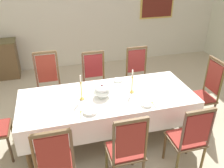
% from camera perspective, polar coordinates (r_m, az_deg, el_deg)
% --- Properties ---
extents(ground, '(7.67, 6.21, 0.04)m').
position_cam_1_polar(ground, '(4.05, -0.76, -12.87)').
color(ground, '#B9AD92').
extents(back_wall, '(7.67, 0.08, 3.36)m').
position_cam_1_polar(back_wall, '(6.22, -8.56, 19.10)').
color(back_wall, beige).
rests_on(back_wall, ground).
extents(dining_table, '(2.60, 1.07, 0.77)m').
position_cam_1_polar(dining_table, '(3.67, -1.08, -3.78)').
color(dining_table, brown).
rests_on(dining_table, ground).
extents(tablecloth, '(2.62, 1.09, 0.38)m').
position_cam_1_polar(tablecloth, '(3.68, -1.07, -4.05)').
color(tablecloth, white).
rests_on(tablecloth, dining_table).
extents(chair_south_a, '(0.44, 0.42, 1.11)m').
position_cam_1_polar(chair_south_a, '(2.94, -13.22, -17.66)').
color(chair_south_a, brown).
rests_on(chair_south_a, ground).
extents(chair_north_a, '(0.44, 0.42, 1.17)m').
position_cam_1_polar(chair_north_a, '(4.46, -14.71, -0.15)').
color(chair_north_a, brown).
rests_on(chair_north_a, ground).
extents(chair_south_b, '(0.44, 0.42, 1.10)m').
position_cam_1_polar(chair_south_b, '(3.04, 3.40, -15.10)').
color(chair_south_b, brown).
rests_on(chair_south_b, ground).
extents(chair_north_b, '(0.44, 0.42, 1.09)m').
position_cam_1_polar(chair_north_b, '(4.53, -4.01, 0.84)').
color(chair_north_b, brown).
rests_on(chair_north_b, ground).
extents(chair_south_c, '(0.44, 0.42, 1.06)m').
position_cam_1_polar(chair_south_c, '(3.36, 17.71, -11.91)').
color(chair_south_c, brown).
rests_on(chair_south_c, ground).
extents(chair_north_c, '(0.44, 0.42, 1.10)m').
position_cam_1_polar(chair_north_c, '(4.75, 6.17, 2.13)').
color(chair_north_c, brown).
rests_on(chair_north_c, ground).
extents(chair_head_east, '(0.42, 0.44, 1.16)m').
position_cam_1_polar(chair_head_east, '(4.40, 21.05, -1.69)').
color(chair_head_east, brown).
rests_on(chair_head_east, ground).
extents(soup_tureen, '(0.24, 0.24, 0.20)m').
position_cam_1_polar(soup_tureen, '(3.56, -2.37, -1.61)').
color(soup_tureen, white).
rests_on(soup_tureen, tablecloth).
extents(candlestick_west, '(0.07, 0.07, 0.39)m').
position_cam_1_polar(candlestick_west, '(3.49, -7.26, -1.35)').
color(candlestick_west, gold).
rests_on(candlestick_west, tablecloth).
extents(candlestick_east, '(0.07, 0.07, 0.38)m').
position_cam_1_polar(candlestick_east, '(3.65, 4.77, 0.14)').
color(candlestick_east, gold).
rests_on(candlestick_east, tablecloth).
extents(bowl_near_left, '(0.19, 0.19, 0.04)m').
position_cam_1_polar(bowl_near_left, '(3.26, -5.17, -6.47)').
color(bowl_near_left, white).
rests_on(bowl_near_left, tablecloth).
extents(bowl_near_right, '(0.15, 0.15, 0.03)m').
position_cam_1_polar(bowl_near_right, '(3.43, 8.14, -4.82)').
color(bowl_near_right, white).
rests_on(bowl_near_right, tablecloth).
extents(bowl_far_left, '(0.16, 0.16, 0.03)m').
position_cam_1_polar(bowl_far_left, '(4.04, 1.45, 0.97)').
color(bowl_far_left, white).
rests_on(bowl_far_left, tablecloth).
extents(spoon_primary, '(0.05, 0.18, 0.01)m').
position_cam_1_polar(spoon_primary, '(3.28, -7.35, -6.75)').
color(spoon_primary, gold).
rests_on(spoon_primary, tablecloth).
extents(spoon_secondary, '(0.03, 0.18, 0.01)m').
position_cam_1_polar(spoon_secondary, '(3.49, 9.62, -4.49)').
color(spoon_secondary, gold).
rests_on(spoon_secondary, tablecloth).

